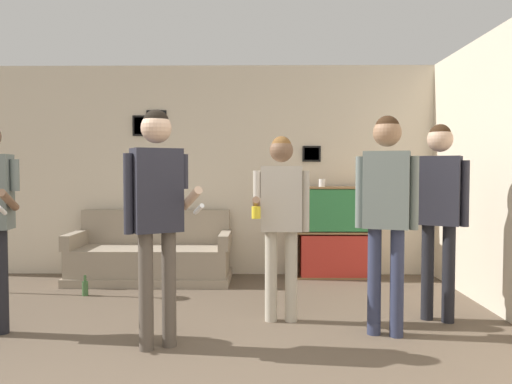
{
  "coord_description": "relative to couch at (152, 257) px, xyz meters",
  "views": [
    {
      "loc": [
        0.69,
        -2.76,
        1.35
      ],
      "look_at": [
        0.63,
        1.84,
        1.15
      ],
      "focal_mm": 35.0,
      "sensor_mm": 36.0,
      "label": 1
    }
  ],
  "objects": [
    {
      "name": "person_spectator_near_bookshelf",
      "position": [
        2.37,
        -2.01,
        0.83
      ],
      "size": [
        0.48,
        0.31,
        1.79
      ],
      "color": "#2D334C",
      "rests_on": "ground_plane"
    },
    {
      "name": "drinking_cup",
      "position": [
        2.11,
        0.2,
        0.91
      ],
      "size": [
        0.08,
        0.08,
        0.1
      ],
      "color": "white",
      "rests_on": "bookshelf"
    },
    {
      "name": "bottle_on_floor",
      "position": [
        -0.55,
        -0.75,
        -0.2
      ],
      "size": [
        0.06,
        0.06,
        0.22
      ],
      "color": "#3D6638",
      "rests_on": "ground_plane"
    },
    {
      "name": "couch",
      "position": [
        0.0,
        0.0,
        0.0
      ],
      "size": [
        1.94,
        0.8,
        0.85
      ],
      "color": "gray",
      "rests_on": "ground_plane"
    },
    {
      "name": "person_player_foreground_center",
      "position": [
        0.57,
        -2.33,
        0.84
      ],
      "size": [
        0.61,
        0.39,
        1.81
      ],
      "color": "brown",
      "rests_on": "ground_plane"
    },
    {
      "name": "bookshelf",
      "position": [
        2.26,
        0.2,
        0.29
      ],
      "size": [
        1.01,
        0.3,
        1.15
      ],
      "color": "olive",
      "rests_on": "ground_plane"
    },
    {
      "name": "person_watcher_holding_cup",
      "position": [
        1.53,
        -1.64,
        0.73
      ],
      "size": [
        0.51,
        0.41,
        1.66
      ],
      "color": "#B7AD99",
      "rests_on": "ground_plane"
    },
    {
      "name": "wall_back",
      "position": [
        0.67,
        0.42,
        1.07
      ],
      "size": [
        8.17,
        0.08,
        2.7
      ],
      "color": "beige",
      "rests_on": "ground_plane"
    },
    {
      "name": "wall_right",
      "position": [
        3.59,
        -1.45,
        1.07
      ],
      "size": [
        0.06,
        6.09,
        2.7
      ],
      "color": "beige",
      "rests_on": "ground_plane"
    },
    {
      "name": "person_spectator_far_right",
      "position": [
        2.93,
        -1.61,
        0.81
      ],
      "size": [
        0.45,
        0.35,
        1.76
      ],
      "color": "black",
      "rests_on": "ground_plane"
    }
  ]
}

